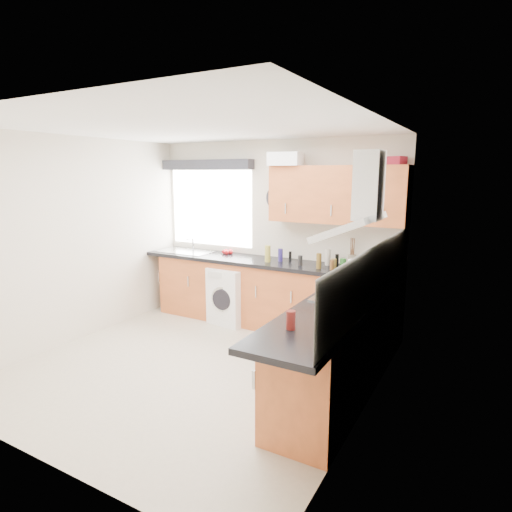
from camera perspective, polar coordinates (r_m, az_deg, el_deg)
The scene contains 37 objects.
ground_plane at distance 4.82m, azimuth -7.80°, elevation -14.39°, with size 3.60×3.60×0.00m, color beige.
ceiling at distance 4.38m, azimuth -8.68°, elevation 16.67°, with size 3.60×3.60×0.02m, color white.
wall_back at distance 5.94m, azimuth 2.37°, elevation 3.16°, with size 3.60×0.02×2.50m, color silver.
wall_front at distance 3.23m, azimuth -27.99°, elevation -4.76°, with size 3.60×0.02×2.50m, color silver.
wall_left at distance 5.70m, azimuth -22.77°, elevation 1.98°, with size 0.02×3.60×2.50m, color silver.
wall_right at distance 3.65m, azimuth 14.90°, elevation -2.15°, with size 0.02×3.60×2.50m, color silver.
window at distance 6.44m, azimuth -6.05°, elevation 6.40°, with size 1.40×0.02×1.10m, color white.
window_blind at distance 6.35m, azimuth -6.65°, elevation 12.01°, with size 1.50×0.18×0.14m, color #27272E.
splashback at distance 3.95m, azimuth 15.80°, elevation -2.25°, with size 0.01×3.00×0.54m, color white.
base_cab_back at distance 5.91m, azimuth 0.16°, elevation -5.01°, with size 3.00×0.58×0.86m, color #AC5327.
base_cab_corner at distance 5.34m, azimuth 15.41°, elevation -7.16°, with size 0.60×0.60×0.86m, color #AC5327.
base_cab_right at distance 4.12m, azimuth 10.87°, elevation -12.49°, with size 0.58×2.10×0.86m, color #AC5327.
worktop_back at distance 5.74m, azimuth 0.99°, elevation -0.80°, with size 3.60×0.62×0.05m, color black.
worktop_right at distance 3.83m, azimuth 10.25°, elevation -7.02°, with size 0.62×2.42×0.05m, color black.
sink at distance 6.46m, azimuth -9.46°, elevation 0.95°, with size 0.84×0.46×0.10m, color #B9BEC4, non-canonical shape.
oven at distance 4.25m, azimuth 11.39°, elevation -11.80°, with size 0.56×0.58×0.85m, color black.
hob_plate at distance 4.09m, azimuth 11.65°, elevation -5.42°, with size 0.52×0.52×0.01m, color #B9BEC4.
extractor_hood at distance 3.91m, azimuth 13.53°, elevation 6.48°, with size 0.52×0.78×0.66m, color #B9BEC4, non-canonical shape.
upper_cabinets at distance 5.37m, azimuth 10.73°, elevation 8.04°, with size 1.70×0.35×0.70m, color #AC5327.
washing_machine at distance 5.99m, azimuth -3.14°, elevation -5.19°, with size 0.53×0.52×0.78m, color white.
wall_clock at distance 5.86m, azimuth 2.76°, elevation 7.73°, with size 0.33×0.33×0.04m, color #27272E.
casserole at distance 5.51m, azimuth 3.96°, elevation 12.78°, with size 0.40×0.29×0.17m, color white.
storage_box at distance 5.28m, azimuth 18.07°, elevation 11.99°, with size 0.21×0.18×0.10m, color #AA1D33.
utensil_pot at distance 5.48m, azimuth 12.66°, elevation -0.59°, with size 0.11×0.11×0.15m, color gray.
kitchen_roll at distance 4.80m, azimuth 12.72°, elevation -1.76°, with size 0.10×0.10×0.22m, color white.
tomato_cluster at distance 6.19m, azimuth -3.80°, elevation 0.58°, with size 0.14×0.14×0.07m, color red, non-canonical shape.
jar_0 at distance 5.66m, azimuth 3.27°, elevation 0.13°, with size 0.06×0.06×0.17m, color navy.
jar_1 at distance 5.43m, azimuth 5.92°, elevation -0.60°, with size 0.06×0.06×0.12m, color black.
jar_2 at distance 5.61m, azimuth 1.57°, elevation 0.31°, with size 0.08×0.08×0.22m, color #A59A39.
jar_3 at distance 5.73m, azimuth 4.58°, elevation 0.01°, with size 0.04×0.04×0.12m, color black.
jar_4 at distance 5.35m, azimuth 10.74°, elevation -0.66°, with size 0.04×0.04×0.17m, color black.
jar_5 at distance 5.27m, azimuth 8.37°, elevation -0.67°, with size 0.06×0.06×0.19m, color brown.
jar_6 at distance 5.31m, azimuth 10.32°, elevation -1.01°, with size 0.07×0.07×0.12m, color olive.
jar_7 at distance 5.23m, azimuth 11.54°, elevation -1.10°, with size 0.07×0.07×0.14m, color #21581F.
jar_8 at distance 5.22m, azimuth 10.08°, elevation -1.18°, with size 0.05×0.05×0.13m, color brown.
jar_9 at distance 5.48m, azimuth 9.55°, elevation -0.17°, with size 0.07×0.07×0.20m, color #C0B5A3.
bottle_0 at distance 3.23m, azimuth 4.65°, elevation -8.51°, with size 0.07×0.07×0.14m, color #581512.
Camera 1 is at (2.66, -3.45, 2.05)m, focal length 30.00 mm.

